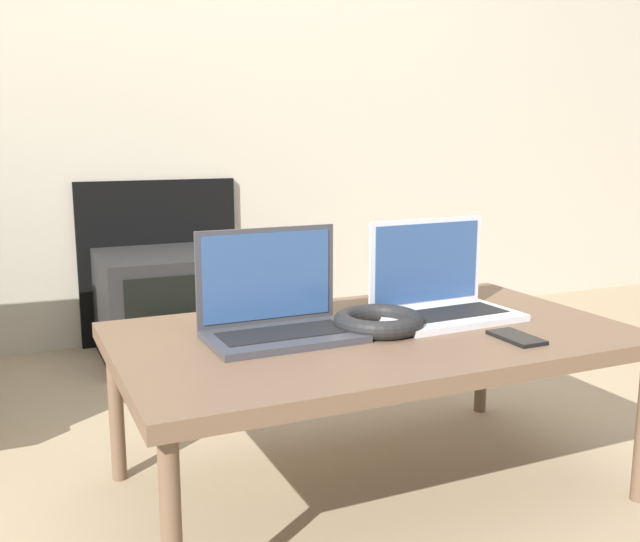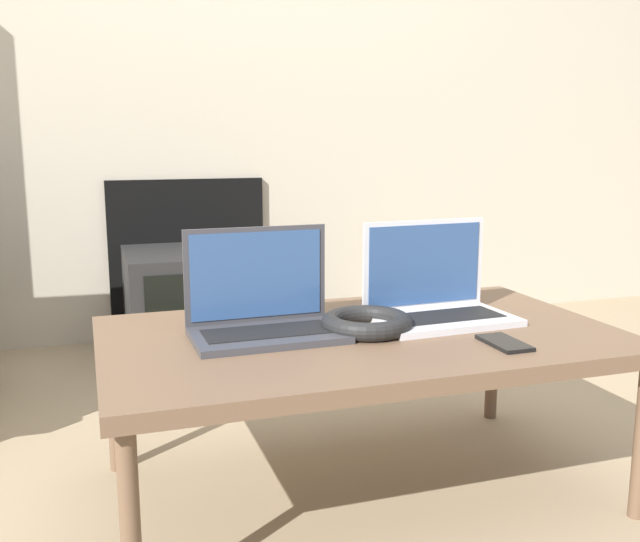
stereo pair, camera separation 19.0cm
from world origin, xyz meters
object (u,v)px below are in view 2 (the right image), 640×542
object	(u,v)px
headphones	(367,323)
tv	(198,302)
phone	(504,343)
laptop_right	(435,297)
laptop_left	(263,310)

from	to	relation	value
headphones	tv	xyz separation A→B (m)	(-0.20, 1.26, -0.21)
phone	laptop_right	bearing A→B (deg)	98.94
laptop_left	headphones	bearing A→B (deg)	-14.37
laptop_left	headphones	world-z (taller)	laptop_left
laptop_left	phone	xyz separation A→B (m)	(0.47, -0.25, -0.05)
phone	laptop_left	bearing A→B (deg)	152.32
laptop_right	headphones	world-z (taller)	laptop_right
tv	laptop_right	bearing A→B (deg)	-71.60
laptop_left	phone	size ratio (longest dim) A/B	2.58
laptop_right	phone	world-z (taller)	laptop_right
laptop_right	tv	world-z (taller)	laptop_right
laptop_left	laptop_right	world-z (taller)	same
laptop_left	laptop_right	xyz separation A→B (m)	(0.43, -0.00, 0.00)
headphones	phone	world-z (taller)	headphones
laptop_right	tv	size ratio (longest dim) A/B	0.63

